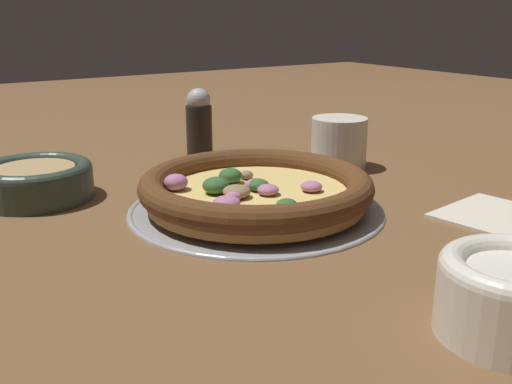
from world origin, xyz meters
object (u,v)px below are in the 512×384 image
Objects in this scene: pizza_tray at (256,208)px; napkin at (497,214)px; drinking_cup at (339,143)px; pizza at (255,189)px; pepper_shaker at (199,122)px; bowl_near at (35,180)px.

pizza_tray is 2.21× the size of napkin.
drinking_cup is 0.28m from napkin.
pizza_tray is 3.69× the size of drinking_cup.
drinking_cup is 0.60× the size of napkin.
pizza_tray and napkin have the same top height.
pizza is 0.28m from napkin.
drinking_cup is (-0.22, -0.10, 0.01)m from pizza.
drinking_cup is at bearing -155.38° from pizza.
pepper_shaker reaches higher than drinking_cup.
pizza_tray is 0.28m from napkin.
pizza and bowl_near have the same top height.
pepper_shaker reaches higher than pizza.
pizza is 3.35× the size of drinking_cup.
pepper_shaker is (0.14, -0.19, 0.02)m from drinking_cup.
napkin is at bearing 106.72° from pepper_shaker.
pepper_shaker reaches higher than pizza_tray.
bowl_near is 0.56m from napkin.
drinking_cup reaches higher than pizza_tray.
pizza is 0.30m from pepper_shaker.
pizza is at bearing 74.30° from pepper_shaker.
drinking_cup is 0.23m from pepper_shaker.
pizza_tray is at bearing 136.87° from bowl_near.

